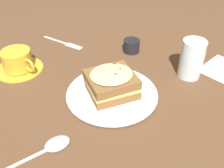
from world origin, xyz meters
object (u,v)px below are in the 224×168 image
Objects in this scene: dinner_plate at (112,94)px; condiment_pot at (131,46)px; sandwich at (112,83)px; teacup_with_saucer at (18,61)px; spoon at (53,145)px; napkin at (223,69)px; fork at (67,44)px; water_glass at (192,59)px.

dinner_plate is 4.53× the size of condiment_pot.
dinner_plate is 1.66× the size of sandwich.
sandwich is at bearing 11.51° from teacup_with_saucer.
condiment_pot is at bearing 53.27° from teacup_with_saucer.
spoon reaches higher than napkin.
sandwich is 0.89× the size of fork.
sandwich is at bearing 109.15° from spoon.
fork is 0.55m from napkin.
spoon is at bearing 36.10° from fork.
fork is 3.07× the size of condiment_pot.
teacup_with_saucer reaches higher than dinner_plate.
napkin is at bearing 156.42° from water_glass.
fork is at bearing -98.57° from dinner_plate.
napkin is (-0.36, 0.11, -0.05)m from sandwich.
napkin is at bearing 88.10° from spoon.
napkin is (-0.11, 0.05, -0.06)m from water_glass.
sandwich reaches higher than napkin.
napkin is at bearing 162.26° from dinner_plate.
teacup_with_saucer is 1.28× the size of water_glass.
water_glass is at bearing 165.05° from dinner_plate.
water_glass is 0.13m from napkin.
dinner_plate is 2.15× the size of water_glass.
sandwich is 0.32m from teacup_with_saucer.
sandwich reaches higher than teacup_with_saucer.
dinner_plate is at bearing 61.21° from fork.
teacup_with_saucer reaches higher than spoon.
fork is 0.47m from spoon.
teacup_with_saucer reaches higher than condiment_pot.
spoon reaches higher than fork.
condiment_pot is at bearing -143.56° from sandwich.
napkin is at bearing 35.79° from teacup_with_saucer.
water_glass is (-0.25, 0.07, 0.05)m from dinner_plate.
water_glass reaches higher than spoon.
spoon is (0.06, 0.34, -0.03)m from teacup_with_saucer.
fork is at bearing 88.40° from teacup_with_saucer.
dinner_plate is at bearing 109.14° from spoon.
dinner_plate is at bearing -17.74° from napkin.
spoon is 1.24× the size of napkin.
spoon is at bearing -5.62° from napkin.
sandwich is at bearing 15.01° from dinner_plate.
dinner_plate is 0.38m from napkin.
condiment_pot is at bearing 120.47° from spoon.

